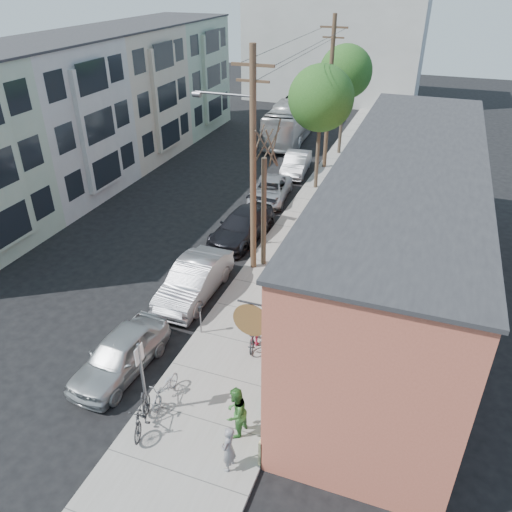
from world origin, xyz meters
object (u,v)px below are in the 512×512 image
(patio_chair_b, at_px, (273,400))
(patron_grey, at_px, (228,449))
(bus, at_px, (293,119))
(parked_bike_a, at_px, (142,414))
(tree_leafy_far, at_px, (346,72))
(parking_meter_far, at_px, (266,229))
(patio_chair_a, at_px, (270,398))
(tree_leafy_mid, at_px, (321,98))
(car_0, at_px, (120,354))
(tree_bare, at_px, (264,214))
(car_2, at_px, (242,226))
(parking_meter_near, at_px, (200,315))
(patron_green, at_px, (236,412))
(utility_pole_near, at_px, (252,162))
(car_4, at_px, (296,163))
(parked_bike_b, at_px, (165,389))
(car_3, at_px, (270,190))
(car_1, at_px, (194,280))
(cyclist, at_px, (255,328))
(sign_post, at_px, (142,372))

(patio_chair_b, bearing_deg, patron_grey, -112.57)
(bus, bearing_deg, parked_bike_a, -84.70)
(tree_leafy_far, xyz_separation_m, bus, (-4.67, 3.23, -4.55))
(bus, bearing_deg, parking_meter_far, -80.44)
(parking_meter_far, bearing_deg, patio_chair_a, -70.24)
(tree_leafy_mid, distance_m, car_0, 19.77)
(tree_bare, distance_m, patron_grey, 11.66)
(parking_meter_far, xyz_separation_m, car_2, (-1.45, 0.37, -0.24))
(parking_meter_near, bearing_deg, patron_green, -52.48)
(utility_pole_near, bearing_deg, patron_grey, -73.01)
(car_0, bearing_deg, patron_green, -11.03)
(bus, bearing_deg, car_4, -74.75)
(utility_pole_near, xyz_separation_m, parked_bike_b, (0.27, -8.97, -4.81))
(utility_pole_near, distance_m, bus, 22.15)
(parked_bike_b, height_order, car_2, car_2)
(tree_leafy_mid, xyz_separation_m, tree_leafy_far, (-0.00, 7.37, 0.29))
(car_2, height_order, car_3, car_2)
(car_2, bearing_deg, car_0, -86.11)
(tree_bare, height_order, parked_bike_a, tree_bare)
(patron_grey, height_order, car_1, patron_grey)
(car_2, bearing_deg, parking_meter_far, -8.36)
(patron_green, bearing_deg, parking_meter_near, -133.91)
(tree_leafy_mid, bearing_deg, car_3, -129.90)
(parking_meter_far, xyz_separation_m, car_3, (-1.70, 5.74, -0.34))
(car_1, bearing_deg, tree_leafy_mid, 81.91)
(parked_bike_a, height_order, car_0, car_0)
(parking_meter_near, bearing_deg, parking_meter_far, 90.00)
(bus, bearing_deg, patio_chair_a, -77.70)
(cyclist, bearing_deg, tree_bare, -68.51)
(parked_bike_a, xyz_separation_m, car_2, (-1.76, 12.98, 0.04))
(parking_meter_far, xyz_separation_m, tree_leafy_mid, (0.55, 8.42, 4.83))
(patio_chair_a, relative_size, bus, 0.08)
(parking_meter_near, bearing_deg, tree_leafy_mid, 88.05)
(parked_bike_b, bearing_deg, car_2, 98.71)
(parked_bike_a, height_order, car_1, car_1)
(parked_bike_b, distance_m, car_2, 11.84)
(utility_pole_near, bearing_deg, parking_meter_far, 93.40)
(parking_meter_far, relative_size, cyclist, 0.79)
(patio_chair_a, distance_m, cyclist, 3.24)
(sign_post, distance_m, car_3, 17.88)
(car_0, bearing_deg, cyclist, 38.90)
(patron_grey, distance_m, car_1, 9.11)
(patron_grey, height_order, car_2, patron_grey)
(parking_meter_far, distance_m, car_0, 10.70)
(car_1, relative_size, car_3, 1.07)
(parked_bike_a, height_order, car_2, car_2)
(patron_grey, xyz_separation_m, car_1, (-4.86, 7.70, -0.13))
(patio_chair_b, distance_m, car_3, 17.23)
(parking_meter_near, distance_m, car_1, 2.81)
(parking_meter_far, relative_size, car_0, 0.28)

